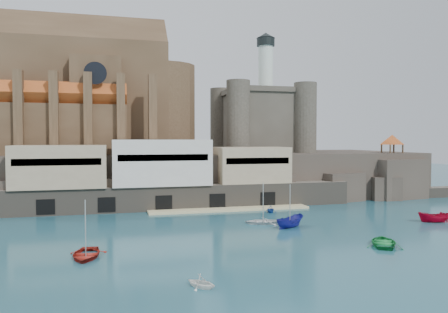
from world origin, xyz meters
TOP-DOWN VIEW (x-y plane):
  - ground at (0.00, 0.00)m, footprint 300.00×300.00m
  - promontory at (-0.19, 39.37)m, footprint 100.00×36.00m
  - quay at (-10.19, 23.07)m, footprint 70.00×12.00m
  - church at (-24.13, 41.85)m, footprint 47.00×25.93m
  - castle_keep at (16.08, 41.08)m, footprint 21.20×21.20m
  - rock_outcrop at (42.00, 25.84)m, footprint 14.50×10.50m
  - pavilion at (42.00, 26.00)m, footprint 6.40×6.40m
  - boat_0 at (-22.01, -9.14)m, footprint 4.50×1.73m
  - boat_1 at (-11.60, -22.00)m, footprint 2.93×2.84m
  - boat_2 at (6.39, 0.37)m, footprint 2.86×2.84m
  - boat_3 at (13.42, -12.46)m, footprint 4.49×3.39m
  - boat_5 at (30.00, -1.57)m, footprint 2.36×2.32m
  - boat_6 at (3.58, 4.26)m, footprint 1.97×4.31m
  - boat_7 at (8.45, 13.92)m, footprint 3.02×2.49m

SIDE VIEW (x-z plane):
  - ground at x=0.00m, z-range 0.00..0.00m
  - boat_0 at x=-22.01m, z-range -3.07..3.07m
  - boat_1 at x=-11.60m, z-range -1.47..1.47m
  - boat_2 at x=6.39m, z-range -2.76..2.76m
  - boat_3 at x=13.42m, z-range -3.12..3.12m
  - boat_5 at x=30.00m, z-range -2.55..2.55m
  - boat_6 at x=3.58m, z-range -2.91..2.91m
  - boat_7 at x=8.45m, z-range -1.51..1.51m
  - rock_outcrop at x=42.00m, z-range -0.33..8.37m
  - promontory at x=-0.19m, z-range -0.08..9.92m
  - quay at x=-10.19m, z-range -0.46..12.59m
  - pavilion at x=42.00m, z-range 10.03..15.43m
  - castle_keep at x=16.08m, z-range 3.66..32.96m
  - church at x=-24.13m, z-range 6.88..37.38m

